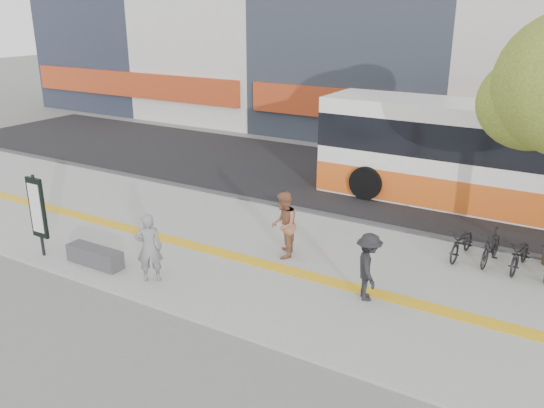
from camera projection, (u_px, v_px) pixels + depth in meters
The scene contains 12 objects.
ground at pixel (207, 273), 13.96m from camera, with size 120.00×120.00×0.00m, color slate.
sidewalk at pixel (241, 250), 15.16m from camera, with size 40.00×7.00×0.08m, color gray.
tactile_strip at pixel (230, 255), 14.74m from camera, with size 40.00×0.45×0.01m, color yellow.
street at pixel (352, 181), 21.23m from camera, with size 40.00×8.00×0.06m, color black.
curb at pixel (302, 211), 17.98m from camera, with size 40.00×0.25×0.14m, color #373739.
bench at pixel (95, 256), 14.15m from camera, with size 1.60×0.45×0.45m, color #373739.
signboard at pixel (37, 209), 14.33m from camera, with size 0.55×0.10×2.20m.
bus at pixel (513, 163), 17.59m from camera, with size 12.38×2.93×3.29m.
bicycle_row at pixel (504, 250), 14.00m from camera, with size 2.74×1.61×0.91m.
seated_woman at pixel (149, 248), 13.14m from camera, with size 0.61×0.40×1.68m, color black.
pedestrian_tan at pixel (284, 225), 14.42m from camera, with size 0.85×0.66×1.74m, color #995E42.
pedestrian_dark at pixel (368, 267), 12.32m from camera, with size 1.00×0.58×1.55m, color black.
Camera 1 is at (7.87, -9.98, 6.26)m, focal length 37.15 mm.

